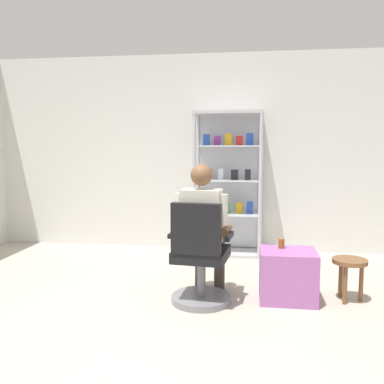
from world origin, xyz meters
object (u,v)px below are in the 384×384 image
(office_chair, at_px, (200,262))
(wooden_stool, at_px, (350,267))
(storage_crate, at_px, (288,275))
(seated_shopkeeper, at_px, (204,225))
(tea_glass, at_px, (281,243))
(display_cabinet_main, at_px, (228,182))

(office_chair, distance_m, wooden_stool, 1.41)
(office_chair, distance_m, storage_crate, 0.85)
(seated_shopkeeper, distance_m, storage_crate, 0.92)
(office_chair, distance_m, tea_glass, 0.82)
(tea_glass, height_order, wooden_stool, tea_glass)
(seated_shopkeeper, distance_m, wooden_stool, 1.42)
(storage_crate, height_order, tea_glass, tea_glass)
(tea_glass, distance_m, wooden_stool, 0.66)
(display_cabinet_main, relative_size, wooden_stool, 4.74)
(seated_shopkeeper, xyz_separation_m, storage_crate, (0.79, 0.06, -0.47))
(seated_shopkeeper, xyz_separation_m, tea_glass, (0.73, 0.15, -0.19))
(storage_crate, bearing_deg, seated_shopkeeper, -175.81)
(storage_crate, distance_m, wooden_stool, 0.58)
(storage_crate, xyz_separation_m, tea_glass, (-0.06, 0.09, 0.29))
(display_cabinet_main, relative_size, seated_shopkeeper, 1.47)
(display_cabinet_main, distance_m, storage_crate, 1.94)
(storage_crate, relative_size, tea_glass, 5.50)
(wooden_stool, bearing_deg, storage_crate, -173.68)
(tea_glass, bearing_deg, display_cabinet_main, 110.82)
(office_chair, xyz_separation_m, tea_glass, (0.75, 0.31, 0.13))
(storage_crate, relative_size, wooden_stool, 1.29)
(storage_crate, bearing_deg, office_chair, -164.72)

